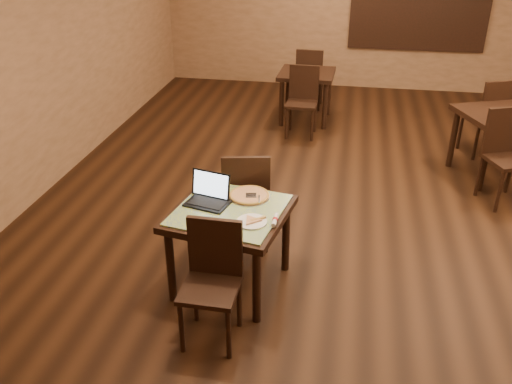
% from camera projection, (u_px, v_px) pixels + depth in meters
% --- Properties ---
extents(ground, '(10.00, 10.00, 0.00)m').
position_uv_depth(ground, '(392.00, 224.00, 5.74)').
color(ground, black).
rests_on(ground, ground).
extents(wall_back, '(8.00, 0.02, 3.00)m').
position_uv_depth(wall_back, '(390.00, 4.00, 9.40)').
color(wall_back, '#996E4E').
rests_on(wall_back, ground).
extents(wall_left, '(0.02, 10.00, 3.00)m').
position_uv_depth(wall_left, '(18.00, 67.00, 5.67)').
color(wall_left, '#996E4E').
rests_on(wall_left, ground).
extents(mural, '(2.34, 0.05, 1.64)m').
position_uv_depth(mural, '(420.00, 2.00, 9.26)').
color(mural, '#285192').
rests_on(mural, wall_back).
extents(tiled_table, '(1.07, 1.07, 0.76)m').
position_uv_depth(tiled_table, '(230.00, 220.00, 4.53)').
color(tiled_table, black).
rests_on(tiled_table, ground).
extents(chair_main_near, '(0.42, 0.42, 0.97)m').
position_uv_depth(chair_main_near, '(212.00, 274.00, 4.05)').
color(chair_main_near, black).
rests_on(chair_main_near, ground).
extents(chair_main_far, '(0.52, 0.52, 1.02)m').
position_uv_depth(chair_main_far, '(246.00, 195.00, 5.10)').
color(chair_main_far, black).
rests_on(chair_main_far, ground).
extents(laptop, '(0.40, 0.35, 0.24)m').
position_uv_depth(laptop, '(209.00, 195.00, 4.58)').
color(laptop, black).
rests_on(laptop, tiled_table).
extents(plate, '(0.24, 0.24, 0.01)m').
position_uv_depth(plate, '(252.00, 222.00, 4.29)').
color(plate, white).
rests_on(plate, tiled_table).
extents(pizza_slice, '(0.24, 0.24, 0.02)m').
position_uv_depth(pizza_slice, '(252.00, 220.00, 4.28)').
color(pizza_slice, beige).
rests_on(pizza_slice, plate).
extents(pizza_pan, '(0.36, 0.36, 0.01)m').
position_uv_depth(pizza_pan, '(249.00, 196.00, 4.67)').
color(pizza_pan, silver).
rests_on(pizza_pan, tiled_table).
extents(pizza_whole, '(0.35, 0.35, 0.02)m').
position_uv_depth(pizza_whole, '(249.00, 195.00, 4.67)').
color(pizza_whole, beige).
rests_on(pizza_whole, pizza_pan).
extents(spatula, '(0.13, 0.23, 0.01)m').
position_uv_depth(spatula, '(251.00, 195.00, 4.64)').
color(spatula, silver).
rests_on(spatula, pizza_whole).
extents(napkin_roll, '(0.04, 0.17, 0.04)m').
position_uv_depth(napkin_roll, '(275.00, 220.00, 4.29)').
color(napkin_roll, white).
rests_on(napkin_roll, tiled_table).
extents(other_table_a, '(1.14, 1.14, 0.82)m').
position_uv_depth(other_table_a, '(499.00, 124.00, 6.49)').
color(other_table_a, black).
rests_on(other_table_a, ground).
extents(other_table_a_chair_near, '(0.60, 0.60, 1.06)m').
position_uv_depth(other_table_a_chair_near, '(506.00, 150.00, 5.99)').
color(other_table_a_chair_near, black).
rests_on(other_table_a_chair_near, ground).
extents(other_table_a_chair_far, '(0.60, 0.60, 1.06)m').
position_uv_depth(other_table_a_chair_far, '(490.00, 113.00, 7.06)').
color(other_table_a_chair_far, black).
rests_on(other_table_a_chair_far, ground).
extents(other_table_b, '(0.84, 0.84, 0.77)m').
position_uv_depth(other_table_b, '(306.00, 80.00, 8.27)').
color(other_table_b, black).
rests_on(other_table_b, ground).
extents(other_table_b_chair_near, '(0.44, 0.44, 0.99)m').
position_uv_depth(other_table_b_chair_near, '(303.00, 97.00, 7.80)').
color(other_table_b_chair_near, black).
rests_on(other_table_b_chair_near, ground).
extents(other_table_b_chair_far, '(0.44, 0.44, 0.99)m').
position_uv_depth(other_table_b_chair_far, '(309.00, 75.00, 8.81)').
color(other_table_b_chair_far, black).
rests_on(other_table_b_chair_far, ground).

